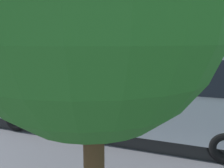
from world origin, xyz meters
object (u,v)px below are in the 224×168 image
object	(u,v)px
spectator_centre	(140,92)
traffic_cone	(95,91)
tour_bus	(116,90)
spectator_right	(120,92)
parked_motorcycle_silver	(75,101)
spectator_far_left	(191,96)
stunt_motorcycle	(65,84)
spectator_left	(161,93)
spectator_far_right	(100,90)

from	to	relation	value
spectator_centre	traffic_cone	xyz separation A→B (m)	(3.36, -2.75, -0.70)
tour_bus	spectator_right	xyz separation A→B (m)	(0.52, -2.65, -0.66)
spectator_right	parked_motorcycle_silver	bearing A→B (deg)	10.33
spectator_far_left	spectator_centre	distance (m)	2.30
stunt_motorcycle	traffic_cone	distance (m)	2.22
spectator_far_left	spectator_right	size ratio (longest dim) A/B	1.03
spectator_left	spectator_centre	size ratio (longest dim) A/B	1.02
spectator_far_right	stunt_motorcycle	xyz separation A→B (m)	(3.51, -2.97, -0.37)
traffic_cone	spectator_far_right	bearing A→B (deg)	115.91
spectator_right	stunt_motorcycle	bearing A→B (deg)	-34.38
spectator_far_right	tour_bus	bearing A→B (deg)	119.69
spectator_left	spectator_far_right	size ratio (longest dim) A/B	1.04
spectator_right	spectator_far_right	xyz separation A→B (m)	(1.09, -0.18, -0.00)
spectator_right	parked_motorcycle_silver	distance (m)	2.28
spectator_left	spectator_centre	distance (m)	0.98
parked_motorcycle_silver	traffic_cone	bearing A→B (deg)	-86.16
tour_bus	spectator_right	bearing A→B (deg)	-78.82
parked_motorcycle_silver	spectator_far_left	bearing A→B (deg)	-176.14
spectator_far_right	parked_motorcycle_silver	bearing A→B (deg)	27.60
spectator_far_left	parked_motorcycle_silver	distance (m)	5.47
spectator_centre	spectator_right	xyz separation A→B (m)	(0.95, 0.15, -0.02)
spectator_far_right	traffic_cone	xyz separation A→B (m)	(1.32, -2.72, -0.68)
parked_motorcycle_silver	spectator_left	bearing A→B (deg)	-171.71
spectator_far_left	spectator_right	world-z (taller)	spectator_far_left
spectator_far_left	parked_motorcycle_silver	world-z (taller)	spectator_far_left
spectator_centre	parked_motorcycle_silver	distance (m)	3.23
tour_bus	spectator_far_left	size ratio (longest dim) A/B	6.20
tour_bus	spectator_far_left	xyz separation A→B (m)	(-2.72, -2.61, -0.64)
tour_bus	stunt_motorcycle	world-z (taller)	tour_bus
spectator_far_right	traffic_cone	size ratio (longest dim) A/B	2.64
spectator_right	parked_motorcycle_silver	xyz separation A→B (m)	(2.19, 0.40, -0.50)
tour_bus	spectator_right	world-z (taller)	tour_bus
spectator_far_right	spectator_right	bearing A→B (deg)	170.77
spectator_far_right	parked_motorcycle_silver	world-z (taller)	spectator_far_right
spectator_far_left	spectator_left	xyz separation A→B (m)	(1.32, -0.23, 0.02)
stunt_motorcycle	spectator_far_right	bearing A→B (deg)	139.78
spectator_left	spectator_far_right	bearing A→B (deg)	0.47
spectator_right	traffic_cone	distance (m)	3.83
traffic_cone	spectator_far_left	bearing A→B (deg)	152.62
parked_motorcycle_silver	tour_bus	bearing A→B (deg)	140.33
spectator_centre	stunt_motorcycle	distance (m)	6.32
spectator_far_right	stunt_motorcycle	distance (m)	4.61
stunt_motorcycle	traffic_cone	bearing A→B (deg)	173.55
spectator_far_left	spectator_left	size ratio (longest dim) A/B	0.98
spectator_centre	parked_motorcycle_silver	bearing A→B (deg)	9.91
tour_bus	traffic_cone	distance (m)	6.41
tour_bus	parked_motorcycle_silver	bearing A→B (deg)	-39.67
parked_motorcycle_silver	stunt_motorcycle	world-z (taller)	stunt_motorcycle
spectator_far_left	spectator_centre	world-z (taller)	spectator_centre
spectator_far_left	stunt_motorcycle	size ratio (longest dim) A/B	0.85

